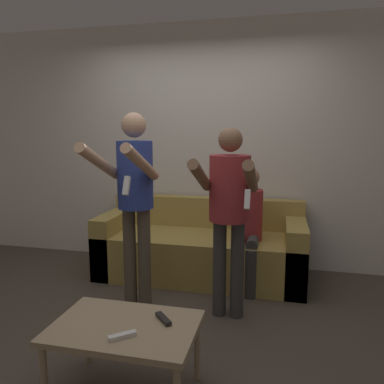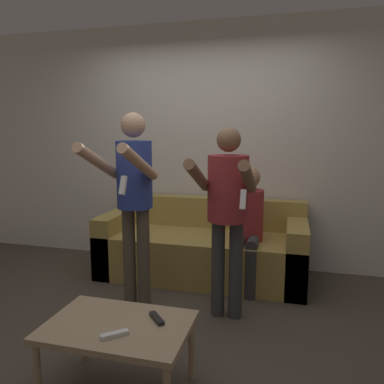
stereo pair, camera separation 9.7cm
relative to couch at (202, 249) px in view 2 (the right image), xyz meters
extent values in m
plane|color=#4C4238|center=(-0.07, -1.14, -0.29)|extent=(14.00, 14.00, 0.00)
cube|color=silver|center=(-0.07, 0.45, 1.06)|extent=(6.40, 0.06, 2.70)
cube|color=#AD9347|center=(0.00, -0.03, -0.06)|extent=(2.12, 0.83, 0.46)
cube|color=#AD9347|center=(0.00, 0.30, 0.34)|extent=(2.12, 0.16, 0.33)
cube|color=#AD9347|center=(-0.96, -0.03, 0.04)|extent=(0.20, 0.83, 0.64)
cube|color=#AD9347|center=(0.96, -0.03, 0.04)|extent=(0.20, 0.83, 0.64)
cylinder|color=brown|center=(-0.46, -0.81, 0.15)|extent=(0.11, 0.11, 0.88)
cylinder|color=brown|center=(-0.33, -0.81, 0.15)|extent=(0.11, 0.11, 0.88)
cylinder|color=#2D429E|center=(-0.40, -0.81, 0.88)|extent=(0.30, 0.30, 0.56)
sphere|color=tan|center=(-0.40, -0.81, 1.29)|extent=(0.20, 0.20, 0.20)
cylinder|color=tan|center=(-0.57, -1.11, 1.00)|extent=(0.08, 0.61, 0.33)
cylinder|color=tan|center=(-0.23, -1.11, 1.00)|extent=(0.08, 0.61, 0.33)
cube|color=white|center=(-0.23, -1.40, 0.87)|extent=(0.04, 0.08, 0.13)
cylinder|color=#383838|center=(0.32, -0.81, 0.12)|extent=(0.11, 0.11, 0.82)
cylinder|color=#383838|center=(0.47, -0.81, 0.12)|extent=(0.11, 0.11, 0.82)
cylinder|color=#9E2D33|center=(0.40, -0.81, 0.79)|extent=(0.32, 0.32, 0.52)
sphere|color=brown|center=(0.40, -0.81, 1.17)|extent=(0.19, 0.19, 0.19)
cylinder|color=brown|center=(0.22, -1.07, 0.91)|extent=(0.08, 0.54, 0.29)
cylinder|color=brown|center=(0.58, -1.07, 0.91)|extent=(0.08, 0.54, 0.29)
cube|color=white|center=(0.58, -1.33, 0.80)|extent=(0.04, 0.08, 0.13)
cylinder|color=#383838|center=(0.43, -0.43, -0.06)|extent=(0.11, 0.11, 0.46)
cylinder|color=#383838|center=(0.56, -0.43, -0.06)|extent=(0.11, 0.11, 0.46)
cylinder|color=#383838|center=(0.43, -0.27, 0.20)|extent=(0.11, 0.32, 0.11)
cylinder|color=#383838|center=(0.56, -0.27, 0.20)|extent=(0.11, 0.32, 0.11)
cylinder|color=#9E2D33|center=(0.49, -0.11, 0.42)|extent=(0.28, 0.28, 0.50)
sphere|color=#A87A5B|center=(0.49, -0.11, 0.80)|extent=(0.20, 0.20, 0.20)
cube|color=tan|center=(-0.05, -1.90, 0.14)|extent=(0.82, 0.55, 0.04)
cylinder|color=tan|center=(-0.42, -2.13, -0.08)|extent=(0.04, 0.04, 0.40)
cylinder|color=tan|center=(-0.42, -1.66, -0.08)|extent=(0.04, 0.04, 0.40)
cylinder|color=tan|center=(0.32, -1.66, -0.08)|extent=(0.04, 0.04, 0.40)
cube|color=white|center=(-0.01, -2.03, 0.17)|extent=(0.14, 0.12, 0.02)
cube|color=black|center=(0.15, -1.80, 0.17)|extent=(0.13, 0.14, 0.02)
camera|label=1|loc=(0.77, -3.73, 1.24)|focal=35.00mm
camera|label=2|loc=(0.87, -3.71, 1.24)|focal=35.00mm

